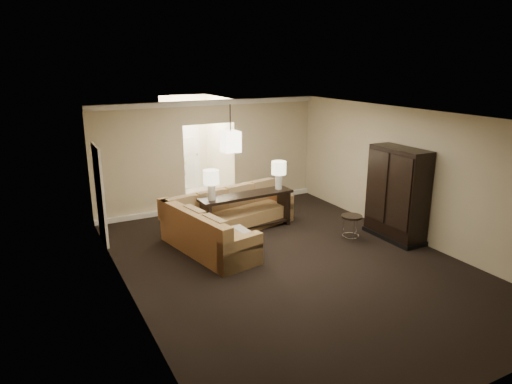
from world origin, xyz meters
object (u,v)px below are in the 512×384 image
console_table (247,209)px  drink_table (351,223)px  armoire (397,196)px  person (175,160)px  sectional_sofa (226,222)px  coffee_table (231,244)px

console_table → drink_table: (1.72, -1.59, -0.11)m
console_table → armoire: (2.64, -1.93, 0.45)m
console_table → person: person is taller
console_table → person: 3.65m
console_table → drink_table: 2.35m
console_table → armoire: armoire is taller
sectional_sofa → drink_table: (2.32, -1.39, 0.03)m
person → console_table: bearing=122.9°
console_table → coffee_table: bearing=-133.5°
console_table → person: size_ratio=1.11×
coffee_table → armoire: bearing=-14.8°
sectional_sofa → armoire: size_ratio=1.61×
drink_table → person: (-2.23, 5.17, 0.61)m
armoire → person: bearing=119.7°
sectional_sofa → person: person is taller
sectional_sofa → coffee_table: bearing=-119.3°
sectional_sofa → coffee_table: size_ratio=3.28×
armoire → person: 6.34m
sectional_sofa → console_table: 0.65m
sectional_sofa → drink_table: 2.71m
coffee_table → console_table: 1.36m
armoire → drink_table: bearing=159.8°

